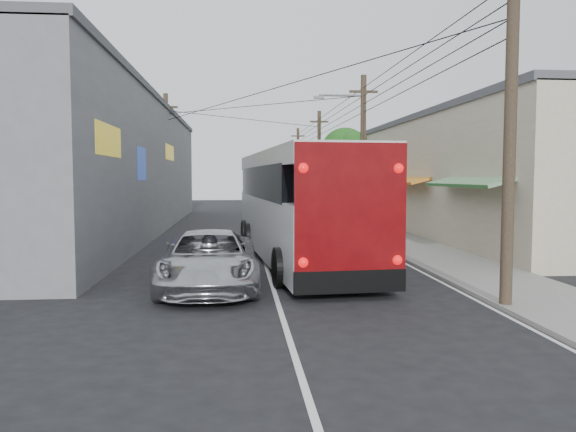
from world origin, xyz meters
name	(u,v)px	position (x,y,z in m)	size (l,w,h in m)	color
ground	(275,295)	(0.00, 0.00, 0.00)	(120.00, 120.00, 0.00)	black
sidewalk	(358,225)	(6.50, 20.00, 0.06)	(3.00, 80.00, 0.12)	slate
building_right	(419,175)	(10.99, 22.00, 3.15)	(7.09, 40.00, 6.25)	beige
building_left	(102,166)	(-8.50, 18.00, 3.65)	(7.20, 36.00, 7.25)	gray
utility_poles	(304,159)	(3.13, 20.33, 4.13)	(11.80, 45.28, 8.00)	#473828
street_tree	(346,154)	(6.87, 26.02, 4.67)	(4.40, 4.00, 6.60)	#3F2B19
coach_bus	(297,205)	(1.19, 5.85, 2.03)	(4.04, 13.81, 3.93)	silver
jeepney	(209,260)	(-1.75, 1.00, 0.79)	(2.61, 5.66, 1.57)	silver
parked_suv	(332,220)	(3.80, 13.87, 0.85)	(2.39, 5.89, 1.71)	#A6A7AF
parked_car_mid	(305,209)	(3.80, 25.29, 0.74)	(1.74, 4.32, 1.47)	#292A2E
parked_car_far	(305,205)	(4.60, 31.72, 0.70)	(1.48, 4.24, 1.40)	black
pedestrian_near	(392,228)	(5.40, 8.29, 0.93)	(0.59, 0.39, 1.61)	pink
pedestrian_far	(357,217)	(5.40, 15.16, 0.89)	(0.75, 0.58, 1.54)	#8896C6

